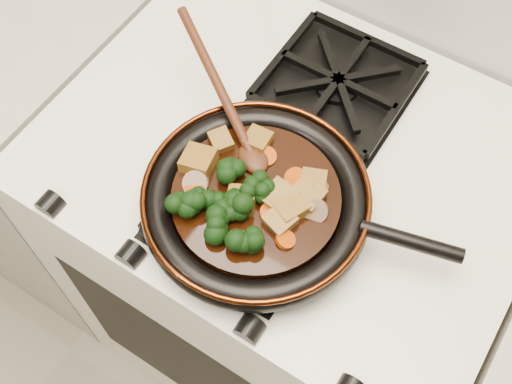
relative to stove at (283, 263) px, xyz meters
The scene contains 34 objects.
stove is the anchor object (origin of this frame).
burner_grate_front 0.48m from the stove, 90.00° to the right, with size 0.23×0.23×0.03m, color black, non-canonical shape.
burner_grate_back 0.48m from the stove, 90.00° to the left, with size 0.23×0.23×0.03m, color black, non-canonical shape.
skillet 0.51m from the stove, 82.80° to the right, with size 0.45×0.33×0.05m.
braising_sauce 0.52m from the stove, 83.78° to the right, with size 0.24×0.24×0.02m, color black.
tofu_cube_0 0.53m from the stove, 45.18° to the right, with size 0.04×0.04×0.02m, color brown.
tofu_cube_1 0.54m from the stove, 88.75° to the right, with size 0.04×0.04×0.02m, color brown.
tofu_cube_2 0.53m from the stove, 69.37° to the right, with size 0.04×0.04×0.02m, color brown.
tofu_cube_3 0.53m from the stove, 51.65° to the right, with size 0.04×0.04×0.02m, color brown.
tofu_cube_4 0.53m from the stove, 132.15° to the right, with size 0.03×0.03×0.02m, color brown.
tofu_cube_5 0.54m from the stove, 122.42° to the right, with size 0.04×0.04×0.02m, color brown.
tofu_cube_6 0.54m from the stove, 62.23° to the right, with size 0.04×0.04×0.02m, color brown.
tofu_cube_7 0.54m from the stove, 66.45° to the right, with size 0.04×0.04×0.02m, color brown.
tofu_cube_8 0.52m from the stove, 120.03° to the right, with size 0.04×0.03×0.02m, color brown.
broccoli_floret_0 0.55m from the stove, 104.95° to the right, with size 0.06×0.06×0.05m, color black, non-canonical shape.
broccoli_floret_1 0.53m from the stove, 108.08° to the right, with size 0.06×0.06×0.05m, color black, non-canonical shape.
broccoli_floret_2 0.54m from the stove, 83.92° to the right, with size 0.05×0.05×0.05m, color black, non-canonical shape.
broccoli_floret_3 0.56m from the stove, 104.92° to the right, with size 0.06×0.06×0.06m, color black, non-canonical shape.
broccoli_floret_4 0.56m from the stove, 76.69° to the right, with size 0.06×0.06×0.05m, color black, non-canonical shape.
broccoli_floret_5 0.56m from the stove, 105.37° to the right, with size 0.06×0.06×0.06m, color black, non-canonical shape.
broccoli_floret_6 0.55m from the stove, 93.55° to the right, with size 0.06×0.06×0.05m, color black, non-canonical shape.
broccoli_floret_7 0.53m from the stove, 79.45° to the right, with size 0.06×0.06×0.05m, color black, non-canonical shape.
broccoli_floret_8 0.55m from the stove, 89.28° to the right, with size 0.06×0.06×0.05m, color black, non-canonical shape.
broccoli_floret_9 0.56m from the stove, 92.64° to the right, with size 0.06×0.06×0.05m, color black, non-canonical shape.
carrot_coin_0 0.52m from the stove, 96.09° to the right, with size 0.03×0.03×0.01m, color #B53E05.
carrot_coin_1 0.52m from the stove, 59.09° to the right, with size 0.03×0.03×0.01m, color #B53E05.
carrot_coin_2 0.52m from the stove, 98.52° to the right, with size 0.03×0.03×0.01m, color #B53E05.
carrot_coin_3 0.54m from the stove, 72.08° to the right, with size 0.03×0.03×0.01m, color #B53E05.
carrot_coin_4 0.54m from the stove, 111.99° to the right, with size 0.03×0.03×0.01m, color #B53E05.
carrot_coin_5 0.55m from the stove, 63.19° to the right, with size 0.03×0.03×0.01m, color #B53E05.
mushroom_slice_0 0.54m from the stove, 48.21° to the right, with size 0.03×0.03×0.01m, color #7F6049.
mushroom_slice_1 0.54m from the stove, 112.06° to the right, with size 0.04×0.04×0.01m, color #7F6049.
mushroom_slice_2 0.53m from the stove, 42.75° to the right, with size 0.03×0.03×0.01m, color #7F6049.
wooden_spoon 0.54m from the stove, 152.98° to the right, with size 0.15×0.11×0.26m.
Camera 1 is at (0.25, 1.19, 1.74)m, focal length 45.00 mm.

